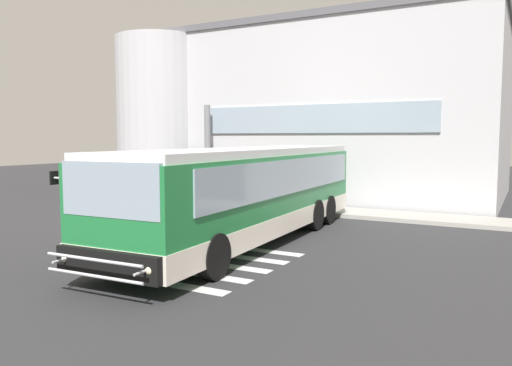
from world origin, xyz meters
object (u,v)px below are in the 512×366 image
entry_support_column (208,152)px  safety_bollard_yellow (289,203)px  bus_main_foreground (247,195)px  passenger_by_doorway (231,181)px  passenger_near_column (211,181)px

entry_support_column → safety_bollard_yellow: (5.05, -1.80, -1.88)m
entry_support_column → bus_main_foreground: (6.08, -6.89, -0.99)m
passenger_by_doorway → passenger_near_column: bearing=-161.5°
passenger_by_doorway → safety_bollard_yellow: bearing=-19.5°
bus_main_foreground → passenger_near_column: bearing=131.4°
passenger_near_column → passenger_by_doorway: same height
entry_support_column → bus_main_foreground: 9.25m
entry_support_column → passenger_near_column: entry_support_column is taller
bus_main_foreground → safety_bollard_yellow: (-1.04, 5.09, -0.89)m
entry_support_column → safety_bollard_yellow: 5.68m
bus_main_foreground → safety_bollard_yellow: size_ratio=13.30×
entry_support_column → safety_bollard_yellow: size_ratio=4.84×
entry_support_column → passenger_by_doorway: size_ratio=2.60×
entry_support_column → safety_bollard_yellow: bearing=-19.6°
passenger_by_doorway → safety_bollard_yellow: passenger_by_doorway is taller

